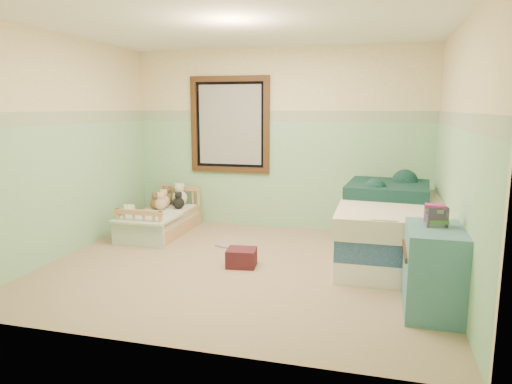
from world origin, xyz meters
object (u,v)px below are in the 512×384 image
(red_pillow, at_px, (242,258))
(floor_book, at_px, (228,245))
(toddler_bed_frame, at_px, (162,227))
(twin_bed_frame, at_px, (390,246))
(dresser, at_px, (433,270))
(plush_floor_cream, at_px, (130,223))
(plush_floor_tan, at_px, (152,230))

(red_pillow, distance_m, floor_book, 0.77)
(toddler_bed_frame, height_order, twin_bed_frame, twin_bed_frame)
(twin_bed_frame, bearing_deg, dresser, -78.19)
(plush_floor_cream, bearing_deg, red_pillow, -27.02)
(toddler_bed_frame, bearing_deg, twin_bed_frame, -4.21)
(twin_bed_frame, distance_m, red_pillow, 1.76)
(toddler_bed_frame, relative_size, twin_bed_frame, 0.59)
(plush_floor_tan, xyz_separation_m, dresser, (3.34, -1.46, 0.25))
(dresser, bearing_deg, floor_book, 149.14)
(toddler_bed_frame, height_order, plush_floor_tan, plush_floor_tan)
(floor_book, bearing_deg, plush_floor_cream, -172.93)
(plush_floor_cream, xyz_separation_m, twin_bed_frame, (3.45, -0.15, -0.02))
(plush_floor_tan, height_order, twin_bed_frame, plush_floor_tan)
(twin_bed_frame, xyz_separation_m, floor_book, (-1.93, -0.16, -0.10))
(plush_floor_tan, relative_size, twin_bed_frame, 0.10)
(plush_floor_cream, xyz_separation_m, red_pillow, (1.90, -0.97, -0.03))
(dresser, xyz_separation_m, red_pillow, (-1.87, 0.68, -0.27))
(twin_bed_frame, xyz_separation_m, dresser, (0.31, -1.50, 0.25))
(dresser, height_order, red_pillow, dresser)
(red_pillow, relative_size, floor_book, 1.23)
(plush_floor_tan, distance_m, floor_book, 1.10)
(toddler_bed_frame, xyz_separation_m, floor_book, (1.07, -0.38, -0.07))
(twin_bed_frame, height_order, red_pillow, twin_bed_frame)
(plush_floor_cream, xyz_separation_m, plush_floor_tan, (0.43, -0.19, -0.02))
(plush_floor_tan, height_order, dresser, dresser)
(plush_floor_tan, bearing_deg, toddler_bed_frame, 86.34)
(toddler_bed_frame, distance_m, twin_bed_frame, 3.02)
(plush_floor_cream, relative_size, plush_floor_tan, 1.18)
(plush_floor_tan, bearing_deg, dresser, -23.59)
(plush_floor_cream, xyz_separation_m, dresser, (3.77, -1.65, 0.23))
(twin_bed_frame, bearing_deg, red_pillow, -152.28)
(plush_floor_tan, relative_size, floor_book, 0.89)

